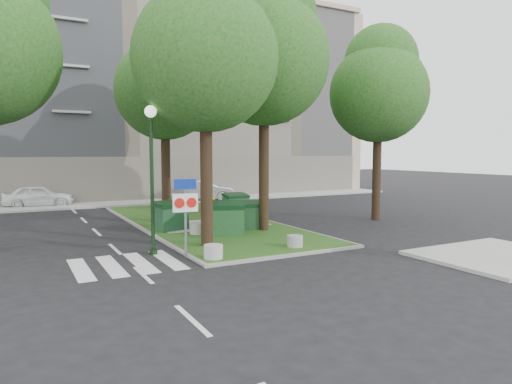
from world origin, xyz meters
TOP-DOWN VIEW (x-y plane):
  - ground at (0.00, 0.00)m, footprint 120.00×120.00m
  - median_island at (0.50, 8.00)m, footprint 6.00×16.00m
  - median_kerb at (0.50, 8.00)m, footprint 6.30×16.30m
  - sidewalk_corner at (6.50, -3.50)m, footprint 5.00×4.00m
  - building_sidewalk at (0.00, 18.50)m, footprint 42.00×3.00m
  - zebra_crossing at (-3.75, 1.50)m, footprint 5.00×3.00m
  - apartment_building at (0.00, 26.00)m, footprint 41.00×12.00m
  - tree_median_near_left at (-1.41, 2.56)m, footprint 5.20×5.20m
  - tree_median_near_right at (2.09, 4.56)m, footprint 5.60×5.60m
  - tree_median_mid at (-0.91, 9.06)m, footprint 4.80×4.80m
  - tree_median_far at (2.29, 12.06)m, footprint 5.80×5.80m
  - tree_street_right at (9.09, 5.06)m, footprint 5.00×5.00m
  - dumpster_a at (-1.62, 6.39)m, footprint 1.58×1.29m
  - dumpster_b at (-0.02, 4.14)m, footprint 1.77×1.50m
  - dumpster_c at (1.58, 5.09)m, footprint 1.57×1.30m
  - dumpster_d at (3.00, 9.40)m, footprint 1.30×0.93m
  - bollard_left at (-2.10, 0.50)m, footprint 0.61×0.61m
  - bollard_right at (1.20, 0.78)m, footprint 0.57×0.57m
  - bollard_mid at (-0.96, 4.88)m, footprint 0.64×0.64m
  - litter_bin at (3.20, 13.24)m, footprint 0.40×0.40m
  - street_lamp at (-3.50, 2.50)m, footprint 0.41×0.41m
  - traffic_sign_pole at (-2.67, 1.52)m, footprint 0.84×0.18m
  - car_white at (-6.22, 19.50)m, footprint 4.39×2.18m
  - car_silver at (4.27, 17.73)m, footprint 4.76×2.11m

SIDE VIEW (x-z plane):
  - ground at x=0.00m, z-range 0.00..0.00m
  - zebra_crossing at x=-3.75m, z-range 0.00..0.01m
  - median_kerb at x=0.50m, z-range 0.00..0.10m
  - median_island at x=0.50m, z-range 0.00..0.12m
  - sidewalk_corner at x=6.50m, z-range 0.00..0.12m
  - building_sidewalk at x=0.00m, z-range 0.00..0.12m
  - bollard_right at x=1.20m, z-range 0.12..0.53m
  - bollard_left at x=-2.10m, z-range 0.12..0.56m
  - bollard_mid at x=-0.96m, z-range 0.12..0.58m
  - litter_bin at x=3.20m, z-range 0.12..0.81m
  - dumpster_d at x=3.00m, z-range 0.10..1.29m
  - car_white at x=-6.22m, z-range 0.00..1.44m
  - dumpster_c at x=1.58m, z-range 0.09..1.35m
  - dumpster_a at x=-1.62m, z-range 0.09..1.37m
  - car_silver at x=4.27m, z-range 0.00..1.52m
  - dumpster_b at x=-0.02m, z-range 0.09..1.49m
  - traffic_sign_pole at x=-2.67m, z-range 0.40..3.20m
  - street_lamp at x=-3.50m, z-range 0.66..5.75m
  - tree_median_mid at x=-0.91m, z-range 1.98..11.97m
  - tree_street_right at x=9.09m, z-range 1.95..12.02m
  - tree_median_near_left at x=-1.41m, z-range 2.05..12.58m
  - tree_median_near_right at x=2.09m, z-range 2.26..13.72m
  - apartment_building at x=0.00m, z-range 0.00..16.00m
  - tree_median_far at x=2.29m, z-range 2.36..14.28m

